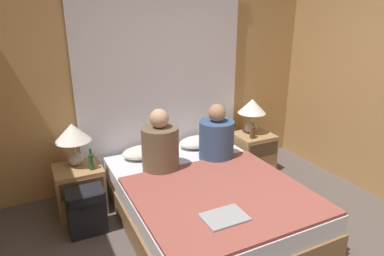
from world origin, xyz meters
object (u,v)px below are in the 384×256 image
laptop_on_bed (225,217)px  backpack_on_floor (86,209)px  beer_bottle_on_left_stand (91,161)px  beer_bottle_on_right_stand (253,132)px  nightstand_right (253,152)px  lamp_right (252,109)px  pillow_left (144,152)px  bed (206,201)px  person_right_in_bed (216,137)px  person_left_in_bed (160,146)px  lamp_left (73,136)px  pillow_right (199,142)px  nightstand_left (80,189)px

laptop_on_bed → backpack_on_floor: size_ratio=0.79×
laptop_on_bed → beer_bottle_on_left_stand: bearing=121.7°
beer_bottle_on_left_stand → beer_bottle_on_right_stand: (1.92, -0.00, -0.01)m
nightstand_right → beer_bottle_on_left_stand: size_ratio=2.19×
lamp_right → pillow_left: (-1.41, 0.03, -0.32)m
bed → person_right_in_bed: size_ratio=3.30×
beer_bottle_on_left_stand → bed: bearing=-33.0°
person_left_in_bed → person_right_in_bed: bearing=-0.0°
lamp_left → pillow_left: size_ratio=0.89×
pillow_right → person_left_in_bed: size_ratio=0.76×
lamp_right → laptop_on_bed: size_ratio=1.28×
lamp_left → person_right_in_bed: bearing=-13.7°
nightstand_left → backpack_on_floor: size_ratio=1.11×
bed → person_left_in_bed: 0.70m
person_right_in_bed → laptop_on_bed: person_right_in_bed is taller
bed → laptop_on_bed: 0.69m
nightstand_right → person_right_in_bed: person_right_in_bed is taller
nightstand_left → backpack_on_floor: (-0.01, -0.40, 0.00)m
bed → backpack_on_floor: (-1.08, 0.31, 0.04)m
bed → pillow_right: size_ratio=4.16×
nightstand_left → beer_bottle_on_right_stand: bearing=-2.8°
bed → backpack_on_floor: bearing=163.8°
lamp_left → person_right_in_bed: size_ratio=0.71×
bed → backpack_on_floor: size_ratio=4.70×
nightstand_right → laptop_on_bed: bearing=-133.0°
nightstand_right → backpack_on_floor: size_ratio=1.11×
laptop_on_bed → nightstand_left: bearing=123.7°
nightstand_right → lamp_right: size_ratio=1.10×
bed → pillow_right: pillow_right is taller
lamp_left → pillow_right: 1.45m
person_right_in_bed → beer_bottle_on_left_stand: size_ratio=2.80×
pillow_left → backpack_on_floor: bearing=-145.8°
nightstand_left → person_right_in_bed: person_right_in_bed is taller
lamp_left → beer_bottle_on_left_stand: lamp_left is taller
nightstand_right → person_left_in_bed: person_left_in_bed is taller
lamp_left → person_left_in_bed: 0.86m
bed → laptop_on_bed: laptop_on_bed is taller
nightstand_left → pillow_left: bearing=8.2°
backpack_on_floor → laptop_on_bed: bearing=-46.2°
beer_bottle_on_right_stand → backpack_on_floor: 2.10m
nightstand_left → pillow_right: size_ratio=0.98×
laptop_on_bed → lamp_left: bearing=122.3°
pillow_right → beer_bottle_on_right_stand: 0.67m
person_left_in_bed → beer_bottle_on_left_stand: 0.68m
bed → pillow_right: (0.34, 0.82, 0.27)m
lamp_left → beer_bottle_on_right_stand: bearing=-4.8°
pillow_right → beer_bottle_on_left_stand: 1.30m
backpack_on_floor → pillow_left: bearing=34.2°
lamp_left → beer_bottle_on_right_stand: lamp_left is taller
person_left_in_bed → laptop_on_bed: 1.09m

